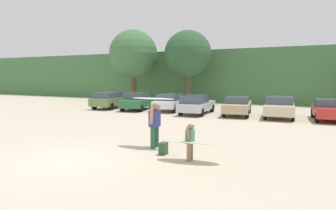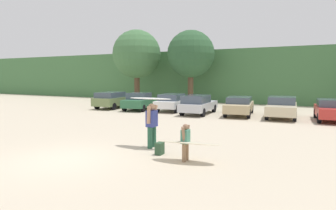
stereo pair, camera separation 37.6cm
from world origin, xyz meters
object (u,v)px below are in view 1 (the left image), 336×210
parked_car_forest_green (137,101)px  surfboard_white (153,98)px  parked_car_silver (196,104)px  parked_car_olive_green (111,100)px  surfboard_cream (193,143)px  backpack_dropped (163,149)px  parked_car_champagne (280,107)px  parked_car_tan (237,105)px  person_child (190,140)px  parked_car_red (329,109)px  parked_car_white (170,102)px  person_adult (155,123)px

parked_car_forest_green → surfboard_white: bearing=-156.2°
parked_car_silver → surfboard_white: surfboard_white is taller
parked_car_olive_green → parked_car_silver: parked_car_olive_green is taller
surfboard_cream → parked_car_olive_green: bearing=-53.2°
surfboard_cream → backpack_dropped: (-1.31, 0.37, -0.42)m
parked_car_olive_green → parked_car_champagne: size_ratio=0.97×
parked_car_tan → person_child: 12.79m
surfboard_white → parked_car_red: bearing=-123.7°
parked_car_forest_green → parked_car_white: bearing=-86.3°
surfboard_cream → surfboard_white: bearing=-38.3°
parked_car_white → person_adult: 12.93m
parked_car_red → backpack_dropped: (-6.02, -12.21, -0.52)m
person_adult → backpack_dropped: person_adult is taller
backpack_dropped → person_adult: bearing=135.0°
person_child → surfboard_cream: size_ratio=0.57×
parked_car_tan → backpack_dropped: size_ratio=10.85×
parked_car_olive_green → backpack_dropped: bearing=-141.3°
parked_car_champagne → parked_car_red: bearing=-97.3°
surfboard_white → backpack_dropped: (0.93, -0.89, -1.77)m
person_adult → surfboard_cream: size_ratio=0.80×
parked_car_silver → person_child: bearing=-163.7°
parked_car_forest_green → parked_car_tan: (8.56, 0.40, -0.02)m
parked_car_white → person_adult: size_ratio=2.56×
parked_car_forest_green → parked_car_red: 14.59m
parked_car_white → parked_car_forest_green: bearing=97.1°
parked_car_white → person_child: size_ratio=3.60×
person_adult → parked_car_forest_green: bearing=-55.8°
parked_car_olive_green → backpack_dropped: size_ratio=10.10×
parked_car_tan → surfboard_cream: (1.32, -12.77, -0.09)m
parked_car_tan → parked_car_red: bearing=-99.3°
parked_car_white → backpack_dropped: (5.74, -12.73, -0.55)m
parked_car_forest_green → parked_car_silver: size_ratio=0.90×
parked_car_champagne → surfboard_cream: bearing=168.9°
backpack_dropped → surfboard_white: bearing=136.2°
parked_car_red → surfboard_cream: bearing=154.8°
parked_car_red → person_adult: size_ratio=2.26×
parked_car_silver → surfboard_white: (2.06, -10.71, 1.23)m
parked_car_tan → surfboard_white: (-0.92, -11.51, 1.25)m
parked_car_white → parked_car_silver: 2.98m
parked_car_olive_green → parked_car_silver: bearing=-98.2°
surfboard_white → surfboard_cream: size_ratio=0.85×
parked_car_olive_green → parked_car_red: (17.48, 0.10, -0.05)m
parked_car_forest_green → parked_car_red: parked_car_forest_green is taller
parked_car_olive_green → person_adult: size_ratio=2.52×
parked_car_forest_green → parked_car_champagne: size_ratio=0.89×
parked_car_white → parked_car_silver: parked_car_silver is taller
surfboard_white → backpack_dropped: 2.19m
surfboard_white → surfboard_cream: bearing=148.5°
parked_car_forest_green → surfboard_cream: bearing=-152.1°
parked_car_olive_green → surfboard_cream: parked_car_olive_green is taller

